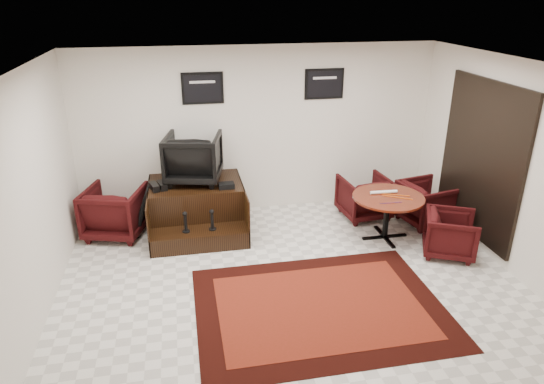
# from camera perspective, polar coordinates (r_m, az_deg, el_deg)

# --- Properties ---
(ground) EXTENTS (6.00, 6.00, 0.00)m
(ground) POSITION_cam_1_polar(r_m,az_deg,el_deg) (6.51, 2.32, -10.74)
(ground) COLOR white
(ground) RESTS_ON ground
(room_shell) EXTENTS (6.02, 5.02, 2.81)m
(room_shell) POSITION_cam_1_polar(r_m,az_deg,el_deg) (5.94, 6.16, 4.92)
(room_shell) COLOR white
(room_shell) RESTS_ON ground
(area_rug) EXTENTS (3.00, 2.25, 0.01)m
(area_rug) POSITION_cam_1_polar(r_m,az_deg,el_deg) (6.11, 5.62, -13.29)
(area_rug) COLOR black
(area_rug) RESTS_ON ground
(shine_podium) EXTENTS (1.47, 1.52, 0.76)m
(shine_podium) POSITION_cam_1_polar(r_m,az_deg,el_deg) (7.88, -8.83, -1.85)
(shine_podium) COLOR black
(shine_podium) RESTS_ON ground
(shine_chair) EXTENTS (0.98, 0.94, 0.86)m
(shine_chair) POSITION_cam_1_polar(r_m,az_deg,el_deg) (7.71, -9.25, 4.27)
(shine_chair) COLOR black
(shine_chair) RESTS_ON shine_podium
(shoes_pair) EXTENTS (0.29, 0.32, 0.10)m
(shoes_pair) POSITION_cam_1_polar(r_m,az_deg,el_deg) (7.61, -13.24, 0.68)
(shoes_pair) COLOR black
(shoes_pair) RESTS_ON shine_podium
(polish_kit) EXTENTS (0.24, 0.17, 0.08)m
(polish_kit) POSITION_cam_1_polar(r_m,az_deg,el_deg) (7.49, -5.38, 0.76)
(polish_kit) COLOR black
(polish_kit) RESTS_ON shine_podium
(umbrella_black) EXTENTS (0.34, 0.13, 0.90)m
(umbrella_black) POSITION_cam_1_polar(r_m,az_deg,el_deg) (7.71, -15.07, -2.13)
(umbrella_black) COLOR black
(umbrella_black) RESTS_ON ground
(umbrella_hooked) EXTENTS (0.30, 0.11, 0.81)m
(umbrella_hooked) POSITION_cam_1_polar(r_m,az_deg,el_deg) (7.88, -14.92, -1.94)
(umbrella_hooked) COLOR black
(umbrella_hooked) RESTS_ON ground
(armchair_side) EXTENTS (1.03, 1.00, 0.87)m
(armchair_side) POSITION_cam_1_polar(r_m,az_deg,el_deg) (7.92, -17.99, -1.92)
(armchair_side) COLOR black
(armchair_side) RESTS_ON ground
(meeting_table) EXTENTS (1.08, 1.08, 0.70)m
(meeting_table) POSITION_cam_1_polar(r_m,az_deg,el_deg) (7.56, 13.47, -1.10)
(meeting_table) COLOR #49140A
(meeting_table) RESTS_ON ground
(table_chair_back) EXTENTS (0.83, 0.78, 0.78)m
(table_chair_back) POSITION_cam_1_polar(r_m,az_deg,el_deg) (8.31, 10.81, -0.34)
(table_chair_back) COLOR black
(table_chair_back) RESTS_ON ground
(table_chair_window) EXTENTS (0.85, 0.89, 0.78)m
(table_chair_window) POSITION_cam_1_polar(r_m,az_deg,el_deg) (8.33, 17.72, -0.99)
(table_chair_window) COLOR black
(table_chair_window) RESTS_ON ground
(table_chair_corner) EXTENTS (0.88, 0.90, 0.71)m
(table_chair_corner) POSITION_cam_1_polar(r_m,az_deg,el_deg) (7.47, 20.26, -4.45)
(table_chair_corner) COLOR black
(table_chair_corner) RESTS_ON ground
(paper_roll) EXTENTS (0.42, 0.07, 0.05)m
(paper_roll) POSITION_cam_1_polar(r_m,az_deg,el_deg) (7.60, 13.00, -0.00)
(paper_roll) COLOR white
(paper_roll) RESTS_ON meeting_table
(table_clutter) EXTENTS (0.56, 0.38, 0.01)m
(table_clutter) POSITION_cam_1_polar(r_m,az_deg,el_deg) (7.50, 14.27, -0.61)
(table_clutter) COLOR #E4590C
(table_clutter) RESTS_ON meeting_table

